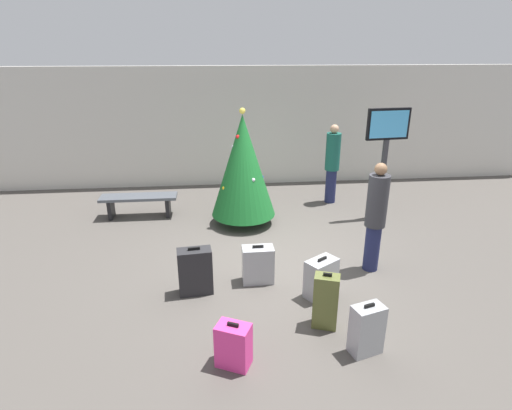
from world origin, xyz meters
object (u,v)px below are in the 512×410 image
(traveller_1, at_px, (376,215))
(suitcase_0, at_px, (321,278))
(waiting_bench, at_px, (139,201))
(suitcase_4, at_px, (195,271))
(suitcase_5, at_px, (258,265))
(suitcase_2, at_px, (234,345))
(suitcase_1, at_px, (326,301))
(flight_info_kiosk, at_px, (386,143))
(holiday_tree, at_px, (243,166))
(traveller_0, at_px, (332,162))
(suitcase_3, at_px, (367,330))

(traveller_1, distance_m, suitcase_0, 1.40)
(waiting_bench, distance_m, traveller_1, 5.00)
(suitcase_4, distance_m, suitcase_5, 0.98)
(suitcase_0, height_order, suitcase_2, suitcase_0)
(traveller_1, xyz_separation_m, suitcase_1, (-1.14, -1.39, -0.59))
(flight_info_kiosk, relative_size, waiting_bench, 1.44)
(holiday_tree, bearing_deg, traveller_0, 26.28)
(holiday_tree, distance_m, suitcase_5, 2.50)
(suitcase_2, bearing_deg, traveller_0, 63.74)
(traveller_0, bearing_deg, holiday_tree, -153.72)
(traveller_1, bearing_deg, traveller_0, 86.86)
(waiting_bench, bearing_deg, suitcase_5, -51.78)
(suitcase_4, bearing_deg, waiting_bench, 113.00)
(waiting_bench, relative_size, traveller_1, 0.89)
(suitcase_4, bearing_deg, suitcase_0, -8.56)
(suitcase_1, height_order, suitcase_2, suitcase_1)
(traveller_0, distance_m, suitcase_4, 4.73)
(suitcase_0, bearing_deg, suitcase_3, -78.79)
(suitcase_2, bearing_deg, holiday_tree, 84.33)
(waiting_bench, relative_size, suitcase_0, 2.55)
(suitcase_2, xyz_separation_m, suitcase_3, (1.59, 0.06, 0.05))
(flight_info_kiosk, bearing_deg, suitcase_0, -124.94)
(flight_info_kiosk, bearing_deg, waiting_bench, 174.32)
(holiday_tree, height_order, suitcase_1, holiday_tree)
(suitcase_3, xyz_separation_m, suitcase_4, (-2.08, 1.51, 0.04))
(traveller_0, relative_size, suitcase_0, 2.91)
(suitcase_0, relative_size, suitcase_3, 0.93)
(suitcase_2, bearing_deg, suitcase_0, 43.81)
(holiday_tree, relative_size, traveller_0, 1.30)
(suitcase_0, relative_size, suitcase_1, 0.80)
(holiday_tree, distance_m, traveller_0, 2.40)
(waiting_bench, xyz_separation_m, suitcase_3, (3.40, -4.61, -0.04))
(traveller_0, bearing_deg, suitcase_4, -130.24)
(suitcase_0, bearing_deg, waiting_bench, 133.03)
(suitcase_0, height_order, suitcase_1, suitcase_1)
(holiday_tree, xyz_separation_m, suitcase_3, (1.19, -4.04, -0.92))
(flight_info_kiosk, xyz_separation_m, suitcase_4, (-3.84, -2.59, -1.28))
(traveller_1, bearing_deg, waiting_bench, 147.25)
(waiting_bench, height_order, suitcase_0, suitcase_0)
(suitcase_3, relative_size, suitcase_4, 0.90)
(holiday_tree, xyz_separation_m, traveller_0, (2.13, 1.05, -0.26))
(suitcase_3, height_order, suitcase_4, suitcase_4)
(waiting_bench, relative_size, suitcase_5, 2.57)
(traveller_0, distance_m, suitcase_5, 4.01)
(waiting_bench, xyz_separation_m, suitcase_4, (1.32, -3.10, -0.01))
(holiday_tree, bearing_deg, suitcase_5, -88.49)
(flight_info_kiosk, distance_m, traveller_1, 2.48)
(traveller_1, relative_size, suitcase_5, 2.90)
(waiting_bench, bearing_deg, suitcase_3, -53.62)
(traveller_0, height_order, traveller_1, traveller_0)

